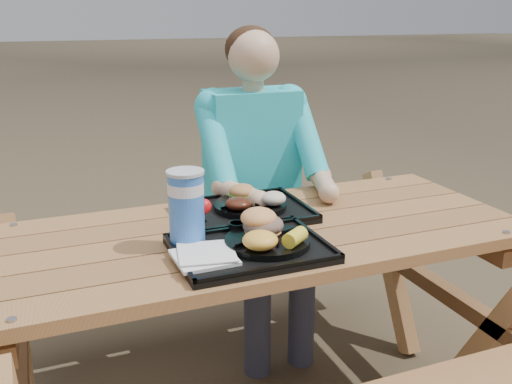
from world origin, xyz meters
name	(u,v)px	position (x,y,z in m)	size (l,w,h in m)	color
picnic_table	(256,328)	(0.00, 0.00, 0.38)	(1.80, 1.49, 0.75)	#999999
tray_near	(250,250)	(-0.09, -0.17, 0.76)	(0.45, 0.35, 0.02)	black
tray_far	(243,213)	(0.01, 0.14, 0.76)	(0.45, 0.35, 0.02)	black
plate_near	(267,241)	(-0.03, -0.18, 0.78)	(0.26, 0.26, 0.02)	black
plate_far	(250,206)	(0.04, 0.15, 0.78)	(0.26, 0.26, 0.02)	black
napkin_stack	(204,256)	(-0.24, -0.21, 0.78)	(0.17, 0.17, 0.02)	white
soda_cup	(187,209)	(-0.25, -0.07, 0.88)	(0.11, 0.11, 0.22)	blue
condiment_bbq	(237,227)	(-0.08, -0.05, 0.79)	(0.05, 0.05, 0.03)	black
condiment_mustard	(252,226)	(-0.04, -0.05, 0.78)	(0.05, 0.05, 0.03)	#C68916
sandwich	(263,214)	(-0.03, -0.13, 0.85)	(0.12, 0.12, 0.12)	#F79F57
mac_cheese	(260,240)	(-0.08, -0.24, 0.82)	(0.10, 0.10, 0.05)	yellow
corn_cob	(295,237)	(0.02, -0.25, 0.81)	(0.08, 0.08, 0.05)	yellow
cutlery_far	(195,214)	(-0.17, 0.16, 0.77)	(0.03, 0.16, 0.01)	black
burger	(242,188)	(0.03, 0.20, 0.83)	(0.10, 0.10, 0.09)	#C88246
baked_beans	(238,204)	(-0.02, 0.10, 0.81)	(0.09, 0.09, 0.04)	#471B0E
potato_salad	(274,198)	(0.11, 0.10, 0.81)	(0.09, 0.09, 0.05)	beige
diner	(253,203)	(0.21, 0.56, 0.64)	(0.48, 0.84, 1.28)	#1AB9A7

